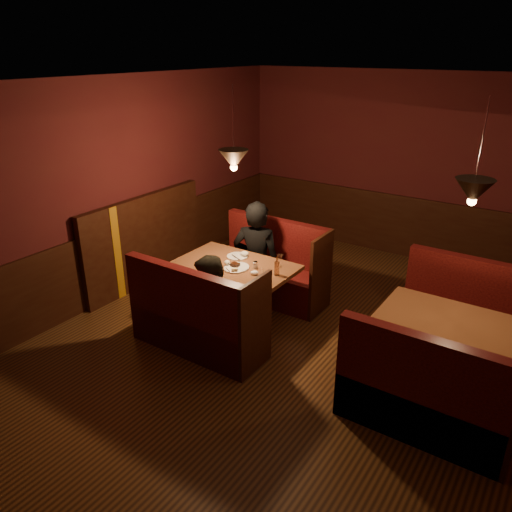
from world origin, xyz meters
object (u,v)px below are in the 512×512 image
Objects in this scene: main_bench_far at (273,273)px; second_bench_near at (424,402)px; diner_a at (256,240)px; main_bench_near at (196,324)px; second_table at (448,337)px; main_table at (237,278)px; second_bench_far at (467,323)px; diner_b at (212,290)px.

second_bench_near is at bearing -31.23° from main_bench_far.
main_bench_near is at bearing 76.01° from diner_a.
second_table is 0.84m from second_bench_near.
main_bench_far is at bearing 90.00° from main_bench_near.
main_bench_far is 1.06× the size of second_bench_near.
main_bench_near is at bearing -88.85° from main_table.
second_bench_far is 1.02× the size of diner_b.
main_table is at bearing 164.32° from second_bench_near.
main_bench_near is at bearing -132.80° from diner_b.
second_bench_near is at bearing -5.33° from diner_b.
main_bench_far reaches higher than second_bench_far.
main_bench_near is 1.06× the size of second_bench_near.
main_bench_near is 2.52m from second_bench_near.
main_table is 0.85m from main_bench_far.
main_table is 0.96× the size of second_bench_far.
main_bench_far reaches higher than second_table.
second_bench_far is 1.00× the size of second_bench_near.
main_bench_far is at bearing -134.69° from diner_a.
main_bench_near reaches higher than second_table.
second_bench_far and second_bench_near have the same top height.
second_table is (2.49, 0.92, 0.22)m from main_bench_near.
second_table is 2.66m from diner_a.
main_bench_far is 1.53m from diner_b.
main_table is 0.98× the size of diner_b.
main_bench_near is (0.02, -0.82, -0.25)m from main_table.
main_table is 0.86m from main_bench_near.
second_bench_far is at bearing 19.67° from main_table.
main_bench_far is 1.00× the size of main_bench_near.
diner_a is at bearing 99.57° from main_table.
second_table is 0.92× the size of diner_b.
main_bench_near is at bearing -145.60° from second_bench_far.
second_table is (2.50, 0.10, -0.03)m from main_table.
main_bench_far reaches higher than main_table.
second_bench_far is (2.52, 1.72, -0.00)m from main_bench_near.
diner_b is (0.13, -1.47, 0.39)m from main_bench_far.
main_table is 1.06× the size of second_table.
main_bench_near is at bearing -90.00° from main_bench_far.
diner_a is (-2.60, 0.48, 0.31)m from second_table.
second_bench_near reaches higher than second_table.
second_table is 2.48m from diner_b.
main_table is 2.50m from second_table.
second_bench_far is (2.53, 0.91, -0.25)m from main_table.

